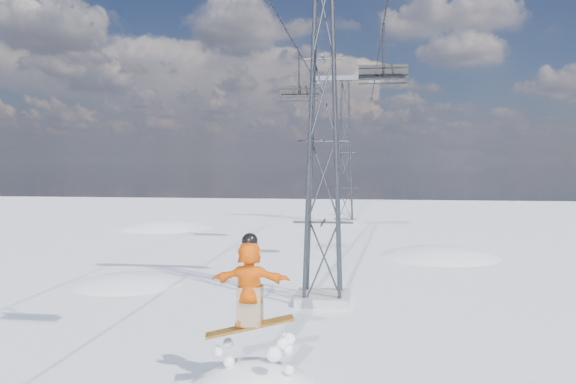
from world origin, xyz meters
name	(u,v)px	position (x,y,z in m)	size (l,w,h in m)	color
lift_tower_near	(323,142)	(0.80, 8.00, 5.47)	(5.20, 1.80, 11.43)	#999999
lift_tower_far	(345,153)	(0.80, 33.00, 5.47)	(5.20, 1.80, 11.43)	#999999
haul_cables	(338,48)	(0.80, 19.50, 10.85)	(4.46, 51.00, 0.06)	black
lift_chair_mid	(383,73)	(3.00, 14.26, 8.70)	(2.17, 0.62, 2.69)	black
lift_chair_far	(299,92)	(-1.40, 20.46, 8.67)	(2.19, 0.63, 2.72)	black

